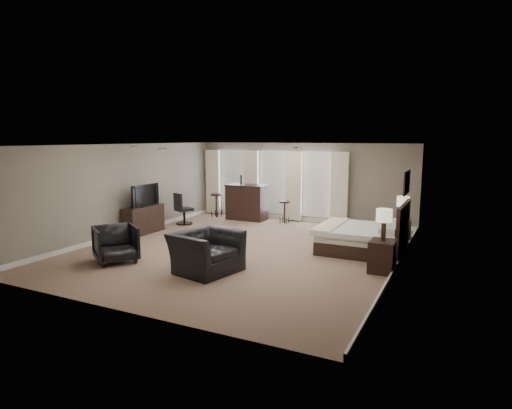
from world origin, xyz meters
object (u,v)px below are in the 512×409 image
at_px(lamp_far, 403,209).
at_px(tv, 143,204).
at_px(nightstand_far, 402,231).
at_px(bar_stool_left, 216,205).
at_px(nightstand_near, 382,256).
at_px(bar_stool_right, 284,212).
at_px(armchair_near, 206,245).
at_px(desk_chair, 184,208).
at_px(bed, 356,226).
at_px(dresser, 143,220).
at_px(armchair_far, 116,242).
at_px(bar_counter, 247,202).
at_px(lamp_near, 384,225).

height_order(lamp_far, tv, lamp_far).
bearing_deg(nightstand_far, bar_stool_left, 171.71).
xyz_separation_m(nightstand_near, bar_stool_right, (-3.79, 3.86, 0.03)).
height_order(armchair_near, bar_stool_right, armchair_near).
bearing_deg(desk_chair, armchair_near, 154.76).
height_order(lamp_far, desk_chair, lamp_far).
height_order(lamp_far, bar_stool_right, lamp_far).
bearing_deg(bar_stool_left, nightstand_far, -8.29).
height_order(bed, nightstand_far, bed).
height_order(dresser, bar_stool_right, dresser).
height_order(bar_stool_left, bar_stool_right, bar_stool_left).
bearing_deg(nightstand_near, dresser, 174.59).
bearing_deg(armchair_near, tv, 70.42).
height_order(armchair_far, bar_stool_left, armchair_far).
relative_size(tv, bar_counter, 0.80).
bearing_deg(armchair_far, lamp_far, -14.87).
relative_size(armchair_far, bar_counter, 0.66).
distance_m(nightstand_near, tv, 6.97).
bearing_deg(bed, desk_chair, 171.86).
bearing_deg(bar_stool_left, bar_counter, 2.90).
bearing_deg(bar_counter, bar_stool_left, -177.10).
distance_m(nightstand_far, bar_stool_left, 6.43).
bearing_deg(bar_stool_right, armchair_near, -84.84).
relative_size(tv, armchair_far, 1.23).
relative_size(lamp_far, bar_stool_right, 0.91).
distance_m(nightstand_near, armchair_near, 3.67).
xyz_separation_m(armchair_near, bar_stool_left, (-3.07, 5.42, -0.16)).
height_order(bed, lamp_far, bed).
height_order(armchair_near, desk_chair, armchair_near).
xyz_separation_m(bed, nightstand_far, (0.89, 1.45, -0.34)).
xyz_separation_m(bed, nightstand_near, (0.89, -1.45, -0.29)).
xyz_separation_m(lamp_far, armchair_far, (-5.51, -4.79, -0.45)).
bearing_deg(tv, armchair_near, -121.85).
bearing_deg(tv, bed, -82.49).
height_order(nightstand_near, nightstand_far, nightstand_near).
xyz_separation_m(nightstand_near, bar_stool_left, (-6.37, 3.83, 0.08)).
distance_m(lamp_far, bar_counter, 5.29).
distance_m(armchair_near, desk_chair, 5.11).
bearing_deg(tv, bar_counter, -28.20).
distance_m(lamp_near, desk_chair, 7.03).
relative_size(armchair_far, bar_stool_left, 1.10).
relative_size(bar_counter, desk_chair, 1.34).
relative_size(nightstand_near, bar_counter, 0.48).
bearing_deg(bar_counter, lamp_far, -10.78).
bearing_deg(lamp_far, dresser, -162.03).
bearing_deg(desk_chair, lamp_near, -174.93).
bearing_deg(desk_chair, bar_stool_left, -75.75).
distance_m(lamp_far, desk_chair, 6.67).
height_order(bed, dresser, bed).
height_order(tv, armchair_far, tv).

